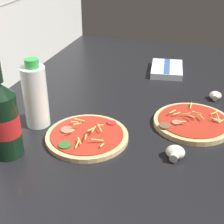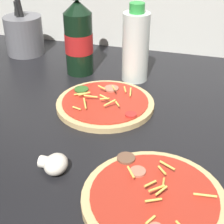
# 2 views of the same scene
# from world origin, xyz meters

# --- Properties ---
(counter_slab) EXTENTS (1.60, 0.90, 0.03)m
(counter_slab) POSITION_xyz_m (0.00, 0.00, 0.01)
(counter_slab) COLOR black
(counter_slab) RESTS_ON ground
(pizza_near) EXTENTS (0.22, 0.22, 0.04)m
(pizza_near) POSITION_xyz_m (0.06, -0.19, 0.03)
(pizza_near) COLOR tan
(pizza_near) RESTS_ON counter_slab
(pizza_far) EXTENTS (0.22, 0.22, 0.04)m
(pizza_far) POSITION_xyz_m (-0.10, 0.07, 0.03)
(pizza_far) COLOR tan
(pizza_far) RESTS_ON counter_slab
(beer_bottle) EXTENTS (0.07, 0.07, 0.28)m
(beer_bottle) POSITION_xyz_m (-0.22, 0.23, 0.13)
(beer_bottle) COLOR black
(beer_bottle) RESTS_ON counter_slab
(oil_bottle) EXTENTS (0.07, 0.07, 0.20)m
(oil_bottle) POSITION_xyz_m (-0.07, 0.23, 0.12)
(oil_bottle) COLOR silver
(oil_bottle) RESTS_ON counter_slab
(mushroom_left) EXTENTS (0.05, 0.05, 0.03)m
(mushroom_left) POSITION_xyz_m (-0.11, -0.16, 0.04)
(mushroom_left) COLOR white
(mushroom_left) RESTS_ON counter_slab
(mushroom_right) EXTENTS (0.04, 0.04, 0.03)m
(mushroom_right) POSITION_xyz_m (0.25, -0.24, 0.04)
(mushroom_right) COLOR white
(mushroom_right) RESTS_ON counter_slab
(dish_towel) EXTENTS (0.18, 0.14, 0.03)m
(dish_towel) POSITION_xyz_m (0.43, -0.05, 0.04)
(dish_towel) COLOR silver
(dish_towel) RESTS_ON counter_slab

